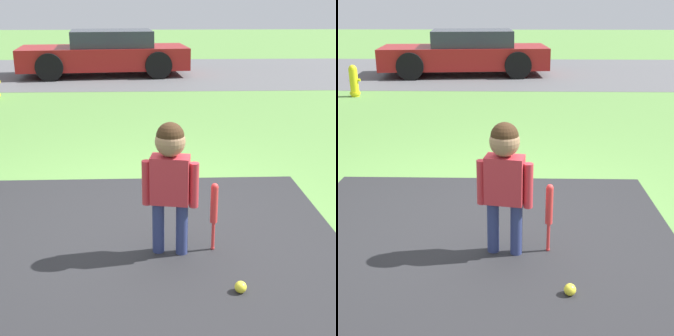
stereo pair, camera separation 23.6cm
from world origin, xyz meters
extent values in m
plane|color=#5B8C42|center=(0.00, 0.00, 0.00)|extent=(60.00, 60.00, 0.00)
cube|color=#59595B|center=(0.00, 9.31, 0.00)|extent=(40.00, 6.00, 0.01)
cylinder|color=navy|center=(0.11, -0.60, 0.21)|extent=(0.09, 0.09, 0.43)
cylinder|color=navy|center=(0.29, -0.63, 0.21)|extent=(0.09, 0.09, 0.43)
cube|color=#BF2D38|center=(0.20, -0.62, 0.61)|extent=(0.31, 0.21, 0.37)
cylinder|color=#BF2D38|center=(0.02, -0.59, 0.58)|extent=(0.07, 0.07, 0.34)
cylinder|color=#BF2D38|center=(0.37, -0.65, 0.58)|extent=(0.07, 0.07, 0.34)
sphere|color=#997051|center=(0.20, -0.62, 0.90)|extent=(0.22, 0.22, 0.22)
sphere|color=#382314|center=(0.20, -0.62, 0.94)|extent=(0.21, 0.21, 0.21)
sphere|color=red|center=(0.53, -0.59, 0.02)|extent=(0.03, 0.03, 0.03)
cylinder|color=red|center=(0.53, -0.59, 0.12)|extent=(0.03, 0.03, 0.24)
cylinder|color=red|center=(0.53, -0.59, 0.39)|extent=(0.06, 0.06, 0.29)
sphere|color=red|center=(0.53, -0.59, 0.54)|extent=(0.05, 0.05, 0.05)
sphere|color=yellow|center=(0.65, -1.17, 0.04)|extent=(0.08, 0.08, 0.08)
cylinder|color=yellow|center=(-3.07, 5.67, 0.28)|extent=(0.17, 0.17, 0.56)
sphere|color=yellow|center=(-3.07, 5.67, 0.56)|extent=(0.16, 0.16, 0.16)
cylinder|color=yellow|center=(-3.07, 5.67, 0.07)|extent=(0.21, 0.21, 0.05)
cylinder|color=yellow|center=(-2.97, 5.67, 0.34)|extent=(0.08, 0.06, 0.06)
cube|color=maroon|center=(-1.14, 8.81, 0.46)|extent=(4.48, 2.17, 0.55)
cube|color=#2D333D|center=(-0.92, 8.83, 0.94)|extent=(2.22, 1.74, 0.41)
cylinder|color=black|center=(-2.38, 7.80, 0.34)|extent=(0.69, 0.25, 0.68)
cylinder|color=black|center=(-2.56, 9.55, 0.34)|extent=(0.69, 0.25, 0.68)
cylinder|color=black|center=(0.29, 8.06, 0.34)|extent=(0.69, 0.25, 0.68)
cylinder|color=black|center=(0.11, 9.82, 0.34)|extent=(0.69, 0.25, 0.68)
camera|label=1|loc=(0.05, -3.84, 1.85)|focal=50.00mm
camera|label=2|loc=(0.29, -3.84, 1.85)|focal=50.00mm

